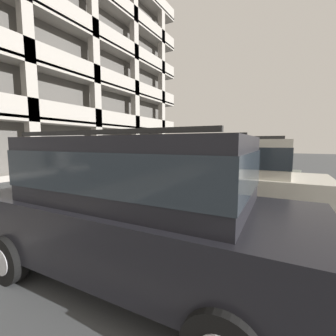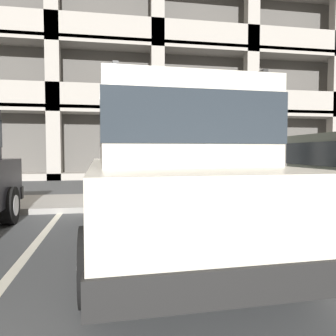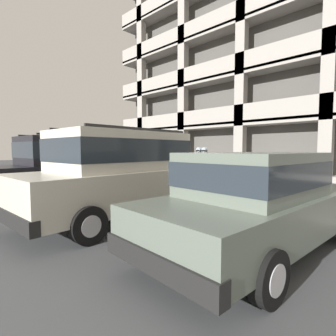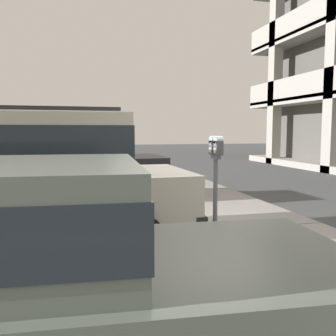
{
  "view_description": "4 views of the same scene",
  "coord_description": "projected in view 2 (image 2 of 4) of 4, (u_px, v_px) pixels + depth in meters",
  "views": [
    {
      "loc": [
        -5.61,
        -4.0,
        1.9
      ],
      "look_at": [
        0.27,
        -0.74,
        1.14
      ],
      "focal_mm": 24.0,
      "sensor_mm": 36.0,
      "label": 1
    },
    {
      "loc": [
        -0.62,
        -6.68,
        1.27
      ],
      "look_at": [
        0.36,
        -1.18,
        0.99
      ],
      "focal_mm": 35.0,
      "sensor_mm": 36.0,
      "label": 2
    },
    {
      "loc": [
        4.96,
        -6.03,
        1.59
      ],
      "look_at": [
        -0.13,
        -0.82,
        1.07
      ],
      "focal_mm": 28.0,
      "sensor_mm": 36.0,
      "label": 3
    },
    {
      "loc": [
        5.61,
        -1.77,
        1.74
      ],
      "look_at": [
        0.33,
        -0.46,
        1.19
      ],
      "focal_mm": 40.0,
      "sensor_mm": 36.0,
      "label": 4
    }
  ],
  "objects": [
    {
      "name": "ground_plane",
      "position": [
        141.0,
        215.0,
        6.74
      ],
      "size": [
        80.0,
        80.0,
        0.1
      ],
      "color": "#444749"
    },
    {
      "name": "sidewalk",
      "position": [
        136.0,
        201.0,
        8.01
      ],
      "size": [
        40.0,
        2.2,
        0.12
      ],
      "color": "gray",
      "rests_on": "ground_plane"
    },
    {
      "name": "parking_stall_lines",
      "position": [
        243.0,
        225.0,
        5.65
      ],
      "size": [
        13.18,
        4.8,
        0.01
      ],
      "color": "silver",
      "rests_on": "ground_plane"
    },
    {
      "name": "silver_suv",
      "position": [
        165.0,
        166.0,
        4.24
      ],
      "size": [
        2.13,
        4.84,
        2.03
      ],
      "rotation": [
        0.0,
        0.0,
        0.03
      ],
      "color": "beige",
      "rests_on": "ground_plane"
    },
    {
      "name": "parking_meter_near",
      "position": [
        146.0,
        152.0,
        7.04
      ],
      "size": [
        0.35,
        0.12,
        1.53
      ],
      "color": "#595B60",
      "rests_on": "sidewalk"
    },
    {
      "name": "parking_garage",
      "position": [
        145.0,
        48.0,
        19.93
      ],
      "size": [
        32.0,
        10.0,
        16.25
      ],
      "color": "#54514D",
      "rests_on": "ground_plane"
    }
  ]
}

